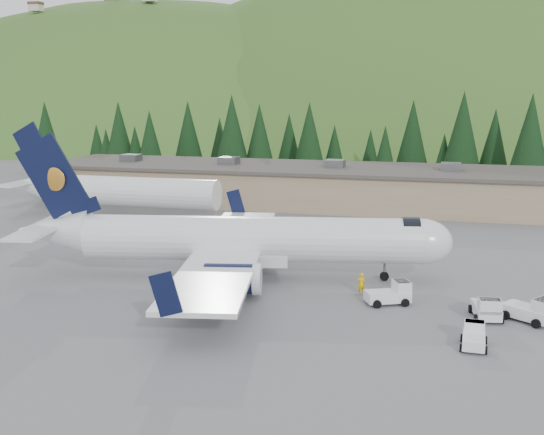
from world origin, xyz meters
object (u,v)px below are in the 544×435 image
at_px(airliner, 240,240).
at_px(ramp_worker, 361,284).
at_px(baggage_tug_d, 487,309).
at_px(terminal_building, 298,184).
at_px(baggage_tug_a, 391,294).
at_px(baggage_tug_b, 533,311).
at_px(second_airliner, 109,190).
at_px(baggage_tug_c, 474,337).

xyz_separation_m(airliner, ramp_worker, (10.26, -1.99, -2.32)).
bearing_deg(baggage_tug_d, terminal_building, -161.42).
height_order(baggage_tug_a, baggage_tug_d, baggage_tug_a).
bearing_deg(baggage_tug_b, second_airliner, -175.95).
bearing_deg(baggage_tug_d, ramp_worker, -120.68).
bearing_deg(baggage_tug_b, terminal_building, 155.88).
relative_size(second_airliner, baggage_tug_b, 7.51).
height_order(baggage_tug_a, ramp_worker, baggage_tug_a).
bearing_deg(baggage_tug_c, baggage_tug_d, -8.23).
height_order(baggage_tug_a, terminal_building, terminal_building).
bearing_deg(airliner, baggage_tug_a, -27.43).
height_order(airliner, terminal_building, airliner).
distance_m(airliner, baggage_tug_b, 22.87).
xyz_separation_m(airliner, baggage_tug_c, (18.30, -10.83, -2.54)).
relative_size(terminal_building, ramp_worker, 42.46).
distance_m(second_airliner, terminal_building, 25.55).
xyz_separation_m(baggage_tug_a, baggage_tug_c, (5.61, -7.16, -0.13)).
xyz_separation_m(baggage_tug_b, baggage_tug_c, (-3.83, -5.55, -0.17)).
bearing_deg(airliner, terminal_building, 84.67).
xyz_separation_m(airliner, baggage_tug_b, (22.13, -5.28, -2.37)).
height_order(airliner, baggage_tug_d, airliner).
relative_size(airliner, second_airliner, 1.29).
bearing_deg(terminal_building, baggage_tug_b, -59.01).
bearing_deg(airliner, baggage_tug_b, -24.69).
bearing_deg(baggage_tug_b, baggage_tug_c, -89.70).
xyz_separation_m(baggage_tug_a, baggage_tug_d, (6.54, -1.81, -0.01)).
relative_size(second_airliner, ramp_worker, 16.45).
xyz_separation_m(terminal_building, baggage_tug_d, (23.22, -43.68, -1.89)).
distance_m(baggage_tug_c, terminal_building, 53.90).
distance_m(baggage_tug_a, terminal_building, 45.11).
xyz_separation_m(baggage_tug_b, ramp_worker, (-11.87, 3.29, 0.05)).
height_order(second_airliner, baggage_tug_d, second_airliner).
bearing_deg(ramp_worker, baggage_tug_d, 132.29).
bearing_deg(second_airliner, baggage_tug_c, -38.05).
height_order(second_airliner, baggage_tug_b, second_airliner).
distance_m(baggage_tug_b, baggage_tug_d, 2.91).
distance_m(baggage_tug_d, ramp_worker, 9.63).
xyz_separation_m(baggage_tug_c, terminal_building, (-22.29, 49.03, 2.00)).
bearing_deg(baggage_tug_a, second_airliner, 119.63).
bearing_deg(second_airliner, baggage_tug_d, -32.69).
height_order(airliner, baggage_tug_a, airliner).
xyz_separation_m(second_airliner, baggage_tug_d, (43.13, -27.68, -2.59)).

